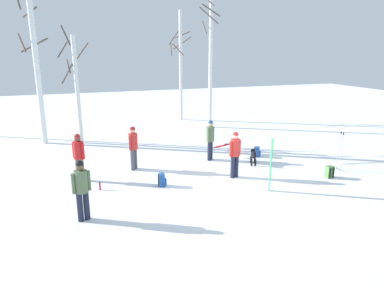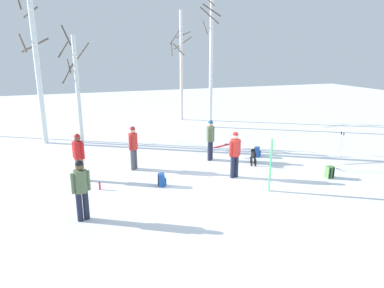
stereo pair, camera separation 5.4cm
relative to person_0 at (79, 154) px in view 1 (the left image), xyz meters
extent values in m
plane|color=white|center=(4.78, -2.58, -0.98)|extent=(60.00, 60.00, 0.00)
cylinder|color=#72604C|center=(-0.06, 0.06, -0.57)|extent=(0.16, 0.16, 0.82)
cylinder|color=#72604C|center=(0.06, -0.06, -0.57)|extent=(0.16, 0.16, 0.82)
cylinder|color=red|center=(0.00, 0.00, 0.15)|extent=(0.34, 0.34, 0.62)
sphere|color=brown|center=(0.00, 0.00, 0.57)|extent=(0.22, 0.22, 0.22)
sphere|color=#B22626|center=(0.00, 0.00, 0.63)|extent=(0.21, 0.21, 0.21)
cylinder|color=red|center=(-0.15, 0.15, 0.13)|extent=(0.10, 0.10, 0.56)
cylinder|color=red|center=(0.15, -0.15, 0.13)|extent=(0.10, 0.10, 0.56)
cylinder|color=#1E2338|center=(5.23, -1.60, -0.57)|extent=(0.16, 0.16, 0.82)
cylinder|color=#1E2338|center=(5.40, -1.55, -0.57)|extent=(0.16, 0.16, 0.82)
cylinder|color=red|center=(5.32, -1.57, 0.15)|extent=(0.34, 0.34, 0.62)
sphere|color=beige|center=(5.32, -1.57, 0.57)|extent=(0.22, 0.22, 0.22)
sphere|color=#B22626|center=(5.32, -1.57, 0.63)|extent=(0.21, 0.21, 0.21)
cylinder|color=red|center=(5.11, -1.63, 0.13)|extent=(0.10, 0.10, 0.56)
cylinder|color=red|center=(5.52, -1.52, 0.13)|extent=(0.10, 0.10, 0.56)
cylinder|color=#1E2338|center=(5.35, 0.73, -0.57)|extent=(0.16, 0.16, 0.82)
cylinder|color=#1E2338|center=(5.23, 0.60, -0.57)|extent=(0.16, 0.16, 0.82)
cylinder|color=#566B47|center=(5.29, 0.67, 0.15)|extent=(0.34, 0.34, 0.62)
sphere|color=beige|center=(5.29, 0.67, 0.57)|extent=(0.22, 0.22, 0.22)
sphere|color=#265999|center=(5.29, 0.67, 0.63)|extent=(0.21, 0.21, 0.21)
cylinder|color=#566B47|center=(5.43, 0.82, 0.13)|extent=(0.10, 0.10, 0.56)
cylinder|color=#566B47|center=(5.15, 0.51, 0.13)|extent=(0.10, 0.10, 0.56)
cylinder|color=#4C4C56|center=(2.09, 0.61, -0.57)|extent=(0.16, 0.16, 0.82)
cylinder|color=#4C4C56|center=(1.96, 0.48, -0.57)|extent=(0.16, 0.16, 0.82)
cylinder|color=red|center=(2.03, 0.55, 0.15)|extent=(0.34, 0.34, 0.62)
sphere|color=beige|center=(2.03, 0.55, 0.57)|extent=(0.22, 0.22, 0.22)
sphere|color=#B22626|center=(2.03, 0.55, 0.63)|extent=(0.21, 0.21, 0.21)
cylinder|color=red|center=(2.17, 0.70, 0.13)|extent=(0.10, 0.10, 0.56)
cylinder|color=red|center=(1.88, 0.39, 0.13)|extent=(0.10, 0.10, 0.56)
cylinder|color=#1E2338|center=(0.03, -3.15, -0.57)|extent=(0.16, 0.16, 0.82)
cylinder|color=#1E2338|center=(-0.14, -3.20, -0.57)|extent=(0.16, 0.16, 0.82)
cylinder|color=#566B47|center=(-0.05, -3.18, 0.15)|extent=(0.34, 0.34, 0.62)
sphere|color=brown|center=(-0.05, -3.18, 0.57)|extent=(0.22, 0.22, 0.22)
sphere|color=black|center=(-0.05, -3.18, 0.63)|extent=(0.21, 0.21, 0.21)
cylinder|color=#566B47|center=(0.15, -3.11, 0.13)|extent=(0.10, 0.10, 0.56)
cylinder|color=#566B47|center=(-0.25, -3.24, 0.13)|extent=(0.10, 0.10, 0.56)
ellipsoid|color=black|center=(6.71, -0.50, -0.57)|extent=(0.46, 0.64, 0.26)
sphere|color=black|center=(6.85, -0.20, -0.51)|extent=(0.18, 0.18, 0.18)
ellipsoid|color=black|center=(6.88, -0.14, -0.53)|extent=(0.10, 0.12, 0.06)
cylinder|color=black|center=(6.56, -0.81, -0.49)|extent=(0.12, 0.19, 0.17)
cylinder|color=black|center=(6.72, -0.29, -0.84)|extent=(0.07, 0.07, 0.28)
cylinder|color=black|center=(6.86, -0.36, -0.84)|extent=(0.07, 0.07, 0.28)
cylinder|color=black|center=(6.56, -0.64, -0.84)|extent=(0.07, 0.07, 0.28)
cylinder|color=black|center=(6.70, -0.71, -0.84)|extent=(0.07, 0.07, 0.28)
cube|color=green|center=(5.83, -3.10, -0.13)|extent=(0.04, 0.12, 1.70)
cube|color=green|center=(5.83, -3.10, 0.76)|extent=(0.03, 0.06, 0.10)
cube|color=green|center=(5.82, -3.16, -0.13)|extent=(0.04, 0.12, 1.70)
cube|color=green|center=(5.82, -3.16, 0.76)|extent=(0.03, 0.06, 0.10)
cube|color=red|center=(7.01, 2.69, -0.97)|extent=(1.67, 0.68, 0.02)
cube|color=#333338|center=(6.97, 2.67, -0.95)|extent=(0.13, 0.10, 0.03)
cube|color=red|center=(7.05, 2.60, -0.97)|extent=(1.67, 0.68, 0.02)
cube|color=#333338|center=(7.00, 2.58, -0.95)|extent=(0.13, 0.10, 0.03)
cylinder|color=#B2B2BC|center=(9.45, -2.21, -0.27)|extent=(0.02, 0.11, 1.43)
cylinder|color=black|center=(9.45, -2.21, 0.50)|extent=(0.04, 0.04, 0.10)
cylinder|color=black|center=(9.45, -2.21, -0.91)|extent=(0.07, 0.07, 0.01)
cylinder|color=#B2B2BC|center=(9.45, -2.34, -0.27)|extent=(0.02, 0.11, 1.43)
cylinder|color=black|center=(9.45, -2.34, 0.50)|extent=(0.04, 0.04, 0.10)
cylinder|color=black|center=(9.45, -2.34, -0.91)|extent=(0.07, 0.07, 0.01)
cube|color=#1E4C99|center=(7.39, 0.38, -0.76)|extent=(0.31, 0.33, 0.44)
cube|color=#1E4C99|center=(7.50, 0.31, -0.83)|extent=(0.16, 0.19, 0.20)
cube|color=black|center=(7.26, 0.39, -0.76)|extent=(0.04, 0.04, 0.37)
cube|color=black|center=(7.34, 0.51, -0.76)|extent=(0.04, 0.04, 0.37)
cube|color=#1E4C99|center=(2.59, -1.50, -0.76)|extent=(0.25, 0.29, 0.44)
cube|color=#1E4C99|center=(2.72, -1.52, -0.83)|extent=(0.10, 0.20, 0.20)
cube|color=black|center=(2.47, -1.55, -0.76)|extent=(0.03, 0.04, 0.37)
cube|color=black|center=(2.50, -1.41, -0.76)|extent=(0.03, 0.04, 0.37)
cube|color=#4C7F3F|center=(8.56, -2.80, -0.76)|extent=(0.26, 0.20, 0.44)
cube|color=#4C7F3F|center=(8.57, -2.67, -0.83)|extent=(0.20, 0.06, 0.20)
cube|color=black|center=(8.63, -2.92, -0.76)|extent=(0.04, 0.02, 0.37)
cube|color=black|center=(8.49, -2.91, -0.76)|extent=(0.04, 0.02, 0.37)
cylinder|color=red|center=(0.56, -1.13, -0.86)|extent=(0.07, 0.07, 0.24)
cylinder|color=black|center=(0.56, -1.13, -0.73)|extent=(0.04, 0.04, 0.02)
cylinder|color=white|center=(-1.43, 6.03, 2.85)|extent=(0.26, 0.26, 7.67)
cylinder|color=brown|center=(-1.48, 6.35, 5.24)|extent=(0.71, 0.19, 0.58)
cylinder|color=brown|center=(-1.46, 6.66, 3.77)|extent=(1.29, 0.15, 0.73)
cylinder|color=brown|center=(-1.93, 5.88, 3.86)|extent=(0.42, 1.08, 0.85)
cylinder|color=silver|center=(0.29, 5.48, 1.63)|extent=(0.20, 0.20, 5.22)
cylinder|color=brown|center=(0.57, 5.89, 3.33)|extent=(0.88, 0.64, 1.13)
cylinder|color=brown|center=(-0.05, 5.80, 2.51)|extent=(0.72, 0.77, 1.08)
cylinder|color=brown|center=(-0.01, 5.44, 2.80)|extent=(0.18, 0.67, 0.65)
cylinder|color=brown|center=(-0.20, 5.71, 3.56)|extent=(0.54, 1.05, 0.76)
cylinder|color=brown|center=(-0.01, 5.33, 4.19)|extent=(0.40, 0.69, 0.94)
cylinder|color=silver|center=(6.90, 9.54, 2.49)|extent=(0.20, 0.20, 6.94)
cylinder|color=brown|center=(7.17, 9.94, 4.50)|extent=(0.87, 0.62, 0.45)
cylinder|color=brown|center=(6.64, 9.25, 3.57)|extent=(0.65, 0.60, 0.77)
cylinder|color=brown|center=(7.18, 10.05, 3.99)|extent=(1.09, 0.65, 0.83)
cylinder|color=brown|center=(6.31, 9.69, 3.62)|extent=(0.38, 1.24, 0.85)
cylinder|color=brown|center=(6.71, 10.01, 4.46)|extent=(1.02, 0.46, 1.18)
cylinder|color=white|center=(7.80, 6.70, 2.78)|extent=(0.21, 0.21, 7.53)
cylinder|color=brown|center=(7.60, 6.24, 5.63)|extent=(0.98, 0.47, 0.70)
cylinder|color=brown|center=(7.40, 6.73, 4.78)|extent=(0.14, 0.85, 0.76)
cylinder|color=brown|center=(7.48, 6.28, 5.36)|extent=(0.93, 0.72, 0.94)
camera|label=1|loc=(-0.21, -12.32, 3.52)|focal=32.46mm
camera|label=2|loc=(-0.16, -12.34, 3.52)|focal=32.46mm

